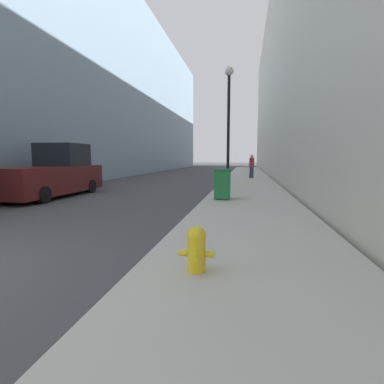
{
  "coord_description": "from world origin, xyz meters",
  "views": [
    {
      "loc": [
        5.54,
        -2.45,
        1.69
      ],
      "look_at": [
        1.65,
        19.2,
        -0.84
      ],
      "focal_mm": 28.0,
      "sensor_mm": 36.0,
      "label": 1
    }
  ],
  "objects_px": {
    "pedestrian_on_sidewalk": "(252,166)",
    "fire_hydrant": "(196,248)",
    "lamppost": "(229,113)",
    "pickup_truck": "(53,175)",
    "trash_bin": "(222,184)"
  },
  "relations": [
    {
      "from": "fire_hydrant",
      "to": "pedestrian_on_sidewalk",
      "type": "relative_size",
      "value": 0.35
    },
    {
      "from": "fire_hydrant",
      "to": "lamppost",
      "type": "xyz_separation_m",
      "value": [
        -0.27,
        11.66,
        3.46
      ]
    },
    {
      "from": "fire_hydrant",
      "to": "trash_bin",
      "type": "bearing_deg",
      "value": 91.66
    },
    {
      "from": "fire_hydrant",
      "to": "lamppost",
      "type": "distance_m",
      "value": 12.16
    },
    {
      "from": "pedestrian_on_sidewalk",
      "to": "trash_bin",
      "type": "bearing_deg",
      "value": -96.07
    },
    {
      "from": "pedestrian_on_sidewalk",
      "to": "lamppost",
      "type": "bearing_deg",
      "value": -99.77
    },
    {
      "from": "pedestrian_on_sidewalk",
      "to": "fire_hydrant",
      "type": "bearing_deg",
      "value": -93.17
    },
    {
      "from": "trash_bin",
      "to": "pedestrian_on_sidewalk",
      "type": "xyz_separation_m",
      "value": [
        1.29,
        12.18,
        0.32
      ]
    },
    {
      "from": "fire_hydrant",
      "to": "trash_bin",
      "type": "distance_m",
      "value": 7.35
    },
    {
      "from": "fire_hydrant",
      "to": "lamppost",
      "type": "bearing_deg",
      "value": 91.33
    },
    {
      "from": "lamppost",
      "to": "pickup_truck",
      "type": "bearing_deg",
      "value": -152.67
    },
    {
      "from": "trash_bin",
      "to": "lamppost",
      "type": "relative_size",
      "value": 0.19
    },
    {
      "from": "pickup_truck",
      "to": "pedestrian_on_sidewalk",
      "type": "relative_size",
      "value": 3.1
    },
    {
      "from": "fire_hydrant",
      "to": "pickup_truck",
      "type": "bearing_deg",
      "value": 134.27
    },
    {
      "from": "lamppost",
      "to": "pickup_truck",
      "type": "height_order",
      "value": "lamppost"
    }
  ]
}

